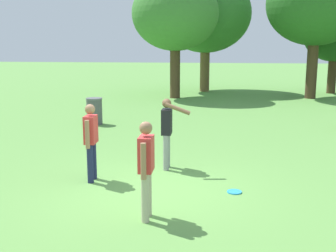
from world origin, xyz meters
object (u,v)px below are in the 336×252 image
(person_bystander, at_px, (91,137))
(tree_far_right, at_px, (316,4))
(tree_tall_left, at_px, (175,14))
(tree_slender_mid, at_px, (335,36))
(frisbee, at_px, (234,192))
(person_thrower, at_px, (167,128))
(person_catcher, at_px, (146,164))
(tree_broad_center, at_px, (206,14))
(trash_can_further_along, at_px, (94,111))

(person_bystander, height_order, tree_far_right, tree_far_right)
(tree_tall_left, xyz_separation_m, tree_slender_mid, (8.96, 3.41, -1.09))
(person_bystander, height_order, frisbee, person_bystander)
(person_thrower, bearing_deg, person_catcher, -89.37)
(person_catcher, distance_m, tree_far_right, 18.29)
(tree_broad_center, bearing_deg, person_bystander, -95.19)
(person_catcher, relative_size, frisbee, 5.74)
(person_catcher, distance_m, tree_broad_center, 19.93)
(frisbee, height_order, tree_tall_left, tree_tall_left)
(frisbee, bearing_deg, person_bystander, 173.27)
(trash_can_further_along, relative_size, tree_broad_center, 0.14)
(person_bystander, xyz_separation_m, tree_broad_center, (1.61, 17.77, 3.70))
(trash_can_further_along, bearing_deg, tree_tall_left, 75.83)
(person_thrower, bearing_deg, tree_slender_mid, 65.21)
(person_bystander, bearing_deg, person_thrower, 36.73)
(person_bystander, relative_size, tree_broad_center, 0.23)
(tree_slender_mid, bearing_deg, tree_broad_center, 179.36)
(tree_far_right, height_order, tree_slender_mid, tree_far_right)
(tree_tall_left, bearing_deg, tree_broad_center, 67.47)
(person_catcher, xyz_separation_m, frisbee, (1.48, 1.46, -0.93))
(tree_slender_mid, bearing_deg, trash_can_further_along, -133.85)
(trash_can_further_along, bearing_deg, person_bystander, -73.38)
(tree_slender_mid, bearing_deg, person_bystander, -117.30)
(person_catcher, bearing_deg, trash_can_further_along, 112.64)
(frisbee, bearing_deg, tree_slender_mid, 71.16)
(tree_far_right, bearing_deg, person_thrower, -113.12)
(person_thrower, relative_size, tree_tall_left, 0.26)
(tree_broad_center, distance_m, tree_slender_mid, 7.63)
(tree_broad_center, bearing_deg, person_catcher, -90.35)
(person_bystander, distance_m, tree_slender_mid, 20.05)
(person_catcher, relative_size, trash_can_further_along, 1.71)
(person_catcher, bearing_deg, tree_broad_center, 89.65)
(tree_tall_left, height_order, tree_slender_mid, tree_tall_left)
(person_thrower, xyz_separation_m, tree_broad_center, (0.15, 16.68, 3.68))
(person_thrower, relative_size, person_bystander, 1.00)
(trash_can_further_along, bearing_deg, person_catcher, -67.36)
(person_bystander, bearing_deg, frisbee, -6.73)
(frisbee, relative_size, tree_slender_mid, 0.06)
(tree_tall_left, relative_size, tree_slender_mid, 1.32)
(frisbee, bearing_deg, person_catcher, -135.44)
(person_bystander, bearing_deg, tree_far_right, 63.74)
(trash_can_further_along, relative_size, tree_slender_mid, 0.20)
(frisbee, height_order, trash_can_further_along, trash_can_further_along)
(person_thrower, bearing_deg, tree_broad_center, 89.48)
(person_thrower, relative_size, tree_far_right, 0.23)
(person_thrower, distance_m, person_catcher, 2.90)
(frisbee, xyz_separation_m, tree_tall_left, (-2.81, 14.64, 4.40))
(person_catcher, distance_m, frisbee, 2.27)
(frisbee, relative_size, tree_tall_left, 0.04)
(tree_tall_left, relative_size, tree_far_right, 0.90)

